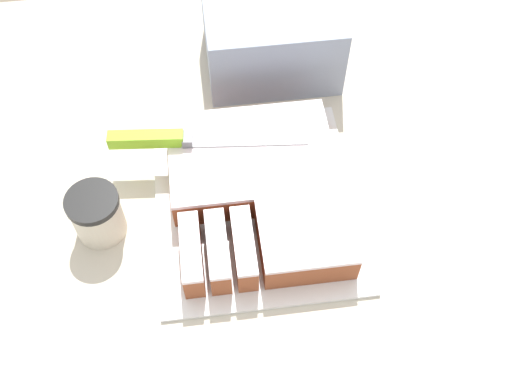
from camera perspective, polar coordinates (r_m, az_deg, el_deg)
The scene contains 7 objects.
ground_plane at distance 1.81m, azimuth -0.30°, elevation -16.62°, with size 8.00×8.00×0.00m, color #7F705B.
countertop at distance 1.38m, azimuth -0.38°, elevation -11.08°, with size 1.40×1.10×0.91m.
cake_board at distance 0.96m, azimuth -0.00°, elevation -1.02°, with size 0.32×0.37×0.01m.
cake at distance 0.94m, azimuth 0.24°, elevation 0.32°, with size 0.26×0.31×0.06m.
knife at distance 0.96m, azimuth -8.40°, elevation 5.00°, with size 0.32×0.05×0.02m.
coffee_cup at distance 0.94m, azimuth -14.90°, elevation -2.10°, with size 0.08×0.08×0.09m.
storage_box at distance 1.13m, azimuth 1.43°, elevation 14.86°, with size 0.24×0.21×0.14m.
Camera 1 is at (-0.06, -0.52, 1.73)m, focal length 42.00 mm.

